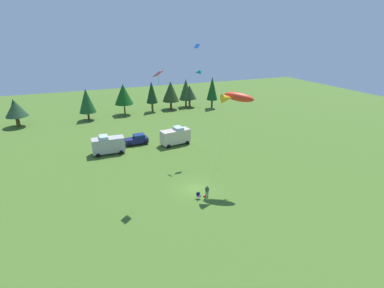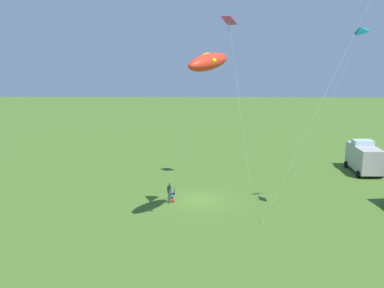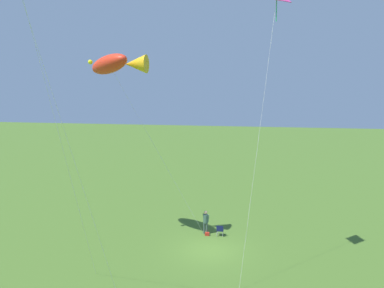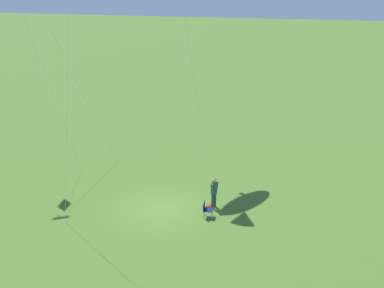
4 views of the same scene
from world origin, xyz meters
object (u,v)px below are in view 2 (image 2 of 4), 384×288
at_px(kite_large_fish, 208,62).
at_px(kite_diamond_rainbow, 230,25).
at_px(person_kite_flyer, 170,191).
at_px(folding_chair, 173,193).
at_px(backpack_on_grass, 173,201).
at_px(van_motorhome_grey, 364,157).
at_px(kite_delta_teal, 359,31).

height_order(kite_large_fish, kite_diamond_rainbow, kite_diamond_rainbow).
bearing_deg(kite_diamond_rainbow, kite_large_fish, -12.32).
bearing_deg(person_kite_flyer, folding_chair, -74.13).
xyz_separation_m(backpack_on_grass, kite_large_fish, (5.49, 2.77, 11.90)).
height_order(folding_chair, kite_diamond_rainbow, kite_diamond_rainbow).
bearing_deg(folding_chair, kite_diamond_rainbow, -146.79).
xyz_separation_m(person_kite_flyer, kite_diamond_rainbow, (-4.34, 5.15, 13.83)).
bearing_deg(person_kite_flyer, van_motorhome_grey, -125.60).
bearing_deg(folding_chair, kite_large_fish, 113.20).
bearing_deg(kite_delta_teal, kite_diamond_rainbow, -137.76).
bearing_deg(kite_large_fish, folding_chair, -156.44).
xyz_separation_m(person_kite_flyer, backpack_on_grass, (-0.16, 0.27, -0.91)).
xyz_separation_m(folding_chair, backpack_on_grass, (0.92, 0.03, -0.38)).
xyz_separation_m(folding_chair, van_motorhome_grey, (-8.55, 19.64, 1.16)).
height_order(folding_chair, backpack_on_grass, folding_chair).
bearing_deg(backpack_on_grass, kite_diamond_rainbow, 130.58).
bearing_deg(backpack_on_grass, van_motorhome_grey, 115.78).
bearing_deg(kite_delta_teal, kite_large_fish, -86.43).
relative_size(person_kite_flyer, kite_large_fish, 0.14).
relative_size(backpack_on_grass, van_motorhome_grey, 0.06).
bearing_deg(van_motorhome_grey, kite_large_fish, 132.16).
height_order(person_kite_flyer, van_motorhome_grey, van_motorhome_grey).
bearing_deg(kite_delta_teal, backpack_on_grass, -110.34).
xyz_separation_m(kite_diamond_rainbow, kite_delta_teal, (9.03, 8.20, -0.76)).
relative_size(kite_large_fish, kite_diamond_rainbow, 0.82).
distance_m(folding_chair, backpack_on_grass, 1.00).
relative_size(van_motorhome_grey, kite_diamond_rainbow, 0.35).
distance_m(van_motorhome_grey, kite_diamond_rainbow, 20.48).
xyz_separation_m(folding_chair, kite_large_fish, (6.42, 2.80, 11.53)).
distance_m(backpack_on_grass, kite_large_fish, 13.40).
distance_m(van_motorhome_grey, kite_delta_teal, 20.06).
height_order(person_kite_flyer, folding_chair, person_kite_flyer).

